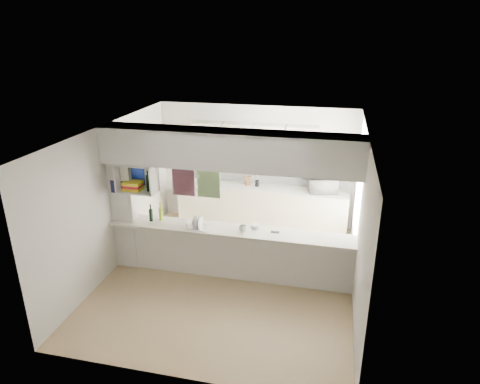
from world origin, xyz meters
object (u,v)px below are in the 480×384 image
(microwave, at_px, (323,185))
(bowl, at_px, (324,177))
(wine_bottles, at_px, (156,214))
(dish_rack, at_px, (199,223))

(microwave, relative_size, bowl, 2.19)
(bowl, height_order, wine_bottles, bowl)
(microwave, relative_size, wine_bottles, 1.74)
(microwave, height_order, bowl, bowl)
(microwave, distance_m, wine_bottles, 3.47)
(wine_bottles, bearing_deg, bowl, 36.01)
(bowl, relative_size, wine_bottles, 0.79)
(microwave, bearing_deg, dish_rack, 36.96)
(dish_rack, bearing_deg, wine_bottles, -178.36)
(dish_rack, bearing_deg, microwave, 56.66)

